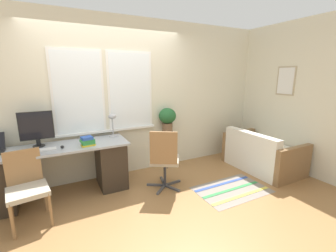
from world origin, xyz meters
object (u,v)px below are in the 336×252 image
mouse (62,147)px  potted_plant (167,118)px  desk_chair_wooden (27,186)px  couch_loveseat (261,155)px  book_stack (88,141)px  desk_lamp (112,120)px  keyboard (39,150)px  office_chair_swivel (164,159)px  plant_stand (167,137)px  monitor (37,128)px

mouse → potted_plant: size_ratio=0.18×
potted_plant → desk_chair_wooden: bearing=-162.6°
mouse → couch_loveseat: size_ratio=0.06×
desk_chair_wooden → potted_plant: 2.41m
mouse → book_stack: book_stack is taller
desk_lamp → potted_plant: size_ratio=0.88×
keyboard → book_stack: size_ratio=2.05×
office_chair_swivel → potted_plant: (0.43, 0.74, 0.48)m
office_chair_swivel → potted_plant: size_ratio=2.27×
mouse → couch_loveseat: mouse is taller
couch_loveseat → plant_stand: (-1.54, 0.89, 0.33)m
couch_loveseat → potted_plant: bearing=60.0°
office_chair_swivel → plant_stand: bearing=-89.2°
mouse → desk_lamp: (0.79, 0.30, 0.25)m
mouse → office_chair_swivel: size_ratio=0.08×
book_stack → office_chair_swivel: bearing=-19.1°
book_stack → desk_chair_wooden: 0.91m
mouse → couch_loveseat: 3.44m
book_stack → plant_stand: bearing=14.2°
desk_chair_wooden → book_stack: bearing=14.3°
desk_chair_wooden → couch_loveseat: size_ratio=0.66×
desk_chair_wooden → mouse: bearing=31.9°
desk_lamp → couch_loveseat: 2.81m
monitor → potted_plant: size_ratio=1.18×
book_stack → potted_plant: size_ratio=0.49×
desk_lamp → book_stack: desk_lamp is taller
desk_lamp → couch_loveseat: bearing=-18.4°
couch_loveseat → desk_lamp: bearing=71.6°
desk_chair_wooden → potted_plant: size_ratio=2.06×
keyboard → plant_stand: 2.13m
monitor → office_chair_swivel: 1.87m
mouse → potted_plant: 1.85m
book_stack → couch_loveseat: 3.12m
keyboard → book_stack: book_stack is taller
monitor → book_stack: (0.62, -0.28, -0.20)m
keyboard → potted_plant: size_ratio=1.00×
office_chair_swivel → couch_loveseat: bearing=-153.3°
potted_plant → plant_stand: bearing=0.0°
keyboard → book_stack: 0.62m
keyboard → plant_stand: bearing=8.7°
office_chair_swivel → plant_stand: office_chair_swivel is taller
potted_plant → book_stack: bearing=-165.8°
book_stack → mouse: bearing=172.3°
monitor → plant_stand: bearing=2.6°
mouse → desk_chair_wooden: 0.65m
mouse → book_stack: (0.33, -0.04, 0.05)m
book_stack → plant_stand: 1.55m
monitor → potted_plant: 2.11m
potted_plant → mouse: bearing=-169.7°
desk_lamp → office_chair_swivel: 1.07m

